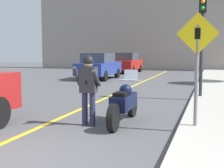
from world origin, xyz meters
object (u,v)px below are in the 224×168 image
(traffic_light, at_px, (202,24))
(crossing_sign, at_px, (197,58))
(motorcycle, at_px, (124,103))
(parked_car_blue, at_px, (99,66))
(parked_car_red, at_px, (127,63))
(person_biker, at_px, (88,83))

(traffic_light, bearing_deg, crossing_sign, -89.28)
(motorcycle, xyz_separation_m, parked_car_blue, (-4.87, 11.45, 0.35))
(motorcycle, height_order, crossing_sign, crossing_sign)
(traffic_light, bearing_deg, parked_car_blue, 132.95)
(crossing_sign, xyz_separation_m, parked_car_blue, (-6.62, 11.84, -0.79))
(motorcycle, distance_m, parked_car_red, 18.35)
(parked_car_red, bearing_deg, crossing_sign, -70.38)
(motorcycle, relative_size, traffic_light, 0.63)
(motorcycle, height_order, parked_car_blue, parked_car_blue)
(motorcycle, relative_size, person_biker, 1.39)
(parked_car_blue, xyz_separation_m, parked_car_red, (0.16, 6.28, 0.00))
(person_biker, height_order, crossing_sign, crossing_sign)
(parked_car_red, bearing_deg, traffic_light, -64.35)
(traffic_light, distance_m, parked_car_red, 14.91)
(parked_car_red, bearing_deg, person_biker, -77.73)
(motorcycle, xyz_separation_m, crossing_sign, (1.75, -0.39, 1.14))
(person_biker, distance_m, crossing_sign, 2.57)
(crossing_sign, bearing_deg, person_biker, -177.25)
(traffic_light, relative_size, parked_car_blue, 0.90)
(parked_car_red, bearing_deg, motorcycle, -75.12)
(crossing_sign, bearing_deg, motorcycle, 167.48)
(person_biker, bearing_deg, crossing_sign, 2.75)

